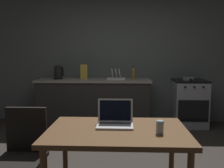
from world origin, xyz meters
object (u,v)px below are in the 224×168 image
object	(u,v)px
laptop	(115,121)
cereal_box	(84,72)
dish_rack	(116,77)
electric_kettle	(58,73)
frying_pan	(189,79)
drinking_glass	(160,127)
stove_oven	(189,103)
dining_table	(117,138)
chair	(23,150)
bottle	(133,73)

from	to	relation	value
laptop	cereal_box	world-z (taller)	cereal_box
dish_rack	electric_kettle	bearing A→B (deg)	-180.00
electric_kettle	dish_rack	xyz separation A→B (m)	(1.11, 0.00, -0.08)
frying_pan	drinking_glass	world-z (taller)	frying_pan
stove_oven	dish_rack	world-z (taller)	dish_rack
stove_oven	dish_rack	bearing A→B (deg)	179.90
stove_oven	laptop	world-z (taller)	laptop
dining_table	drinking_glass	distance (m)	0.38
electric_kettle	laptop	bearing A→B (deg)	-65.67
chair	dish_rack	bearing A→B (deg)	56.49
chair	drinking_glass	world-z (taller)	chair
frying_pan	drinking_glass	bearing A→B (deg)	-108.46
dining_table	dish_rack	xyz separation A→B (m)	(-0.08, 2.70, 0.28)
chair	cereal_box	size ratio (longest dim) A/B	3.13
laptop	drinking_glass	size ratio (longest dim) A/B	2.91
stove_oven	laptop	distance (m)	2.93
dish_rack	cereal_box	bearing A→B (deg)	178.14
chair	drinking_glass	distance (m)	1.24
bottle	frying_pan	bearing A→B (deg)	1.13
chair	dining_table	bearing A→B (deg)	-21.26
stove_oven	dining_table	bearing A→B (deg)	-115.83
stove_oven	cereal_box	size ratio (longest dim) A/B	3.15
stove_oven	bottle	world-z (taller)	bottle
stove_oven	electric_kettle	xyz separation A→B (m)	(-2.50, 0.00, 0.57)
electric_kettle	bottle	distance (m)	1.44
chair	dish_rack	size ratio (longest dim) A/B	2.58
drinking_glass	bottle	bearing A→B (deg)	92.08
frying_pan	cereal_box	size ratio (longest dim) A/B	1.43
chair	bottle	xyz separation A→B (m)	(1.09, 2.60, 0.50)
stove_oven	chair	size ratio (longest dim) A/B	1.01
frying_pan	laptop	bearing A→B (deg)	-116.83
stove_oven	drinking_glass	xyz separation A→B (m)	(-0.96, -2.81, 0.34)
dining_table	drinking_glass	world-z (taller)	drinking_glass
drinking_glass	dish_rack	size ratio (longest dim) A/B	0.32
dining_table	frying_pan	xyz separation A→B (m)	(1.27, 2.67, 0.25)
bottle	cereal_box	bearing A→B (deg)	175.76
chair	laptop	size ratio (longest dim) A/B	2.74
stove_oven	electric_kettle	bearing A→B (deg)	179.94
bottle	drinking_glass	xyz separation A→B (m)	(0.10, -2.77, -0.22)
chair	electric_kettle	size ratio (longest dim) A/B	3.32
frying_pan	drinking_glass	size ratio (longest dim) A/B	3.65
stove_oven	frying_pan	distance (m)	0.47
chair	stove_oven	bearing A→B (deg)	33.42
bottle	cereal_box	world-z (taller)	cereal_box
stove_oven	dish_rack	xyz separation A→B (m)	(-1.39, 0.00, 0.49)
chair	cereal_box	xyz separation A→B (m)	(0.15, 2.67, 0.52)
stove_oven	cereal_box	distance (m)	2.09
bottle	frying_pan	distance (m)	1.04
drinking_glass	dining_table	bearing A→B (deg)	161.81
chair	bottle	size ratio (longest dim) A/B	3.36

